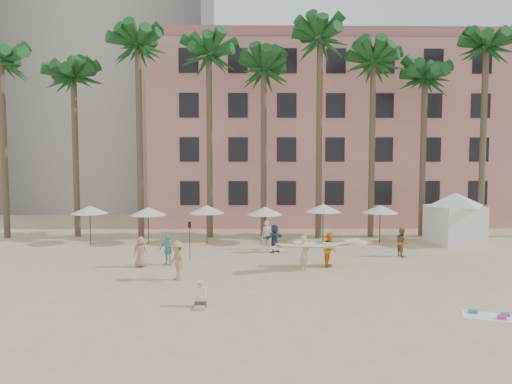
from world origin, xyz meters
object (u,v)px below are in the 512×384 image
object	(u,v)px
cabana	(455,214)
pink_hotel	(342,137)
carrier_white	(330,248)
carrier_yellow	(305,251)

from	to	relation	value
cabana	pink_hotel	bearing A→B (deg)	110.04
carrier_white	carrier_yellow	bearing A→B (deg)	-147.81
pink_hotel	carrier_yellow	xyz separation A→B (m)	(-6.21, -21.40, -6.97)
pink_hotel	carrier_yellow	world-z (taller)	pink_hotel
cabana	carrier_yellow	xyz separation A→B (m)	(-11.25, -7.60, -1.03)
pink_hotel	carrier_white	world-z (taller)	pink_hotel
carrier_yellow	cabana	bearing A→B (deg)	34.06
cabana	carrier_white	bearing A→B (deg)	-145.65
carrier_yellow	carrier_white	bearing A→B (deg)	32.19
cabana	carrier_yellow	distance (m)	13.62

